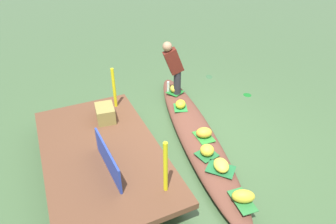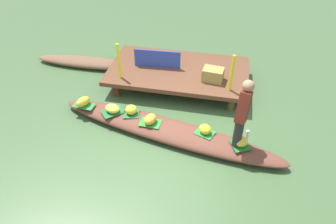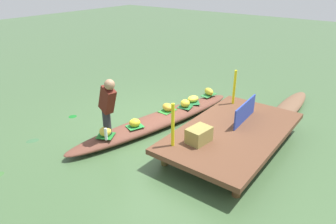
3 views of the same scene
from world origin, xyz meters
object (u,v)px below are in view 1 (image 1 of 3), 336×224
vendor_boat (195,132)px  banana_bunch_2 (204,133)px  banana_bunch_3 (207,150)px  banana_bunch_5 (221,165)px  produce_crate (105,113)px  banana_bunch_0 (181,104)px  water_bottle (168,87)px  vendor_person (174,65)px  market_banner (108,159)px  banana_bunch_4 (243,196)px  banana_bunch_1 (175,88)px

vendor_boat → banana_bunch_2: 0.39m
banana_bunch_3 → banana_bunch_5: (-0.38, -0.02, -0.02)m
produce_crate → banana_bunch_0: bearing=-89.0°
vendor_boat → banana_bunch_5: size_ratio=15.13×
vendor_boat → banana_bunch_3: (-0.77, 0.21, 0.22)m
banana_bunch_5 → water_bottle: 2.65m
banana_bunch_0 → banana_bunch_2: 1.06m
banana_bunch_2 → banana_bunch_0: bearing=-3.5°
vendor_boat → vendor_person: vendor_person is taller
produce_crate → vendor_person: bearing=-69.7°
banana_bunch_2 → banana_bunch_5: (-0.83, 0.18, -0.01)m
vendor_person → banana_bunch_3: bearing=169.4°
water_bottle → produce_crate: 1.82m
banana_bunch_0 → market_banner: size_ratio=0.23×
banana_bunch_5 → water_bottle: bearing=-6.8°
vendor_boat → produce_crate: bearing=76.4°
banana_bunch_5 → banana_bunch_0: bearing=-7.5°
banana_bunch_3 → banana_bunch_4: bearing=177.0°
vendor_boat → banana_bunch_1: bearing=1.1°
banana_bunch_0 → banana_bunch_3: size_ratio=1.05×
banana_bunch_5 → market_banner: 1.73m
vendor_boat → banana_bunch_0: (0.73, -0.06, 0.21)m
banana_bunch_2 → market_banner: (-0.28, 1.80, 0.28)m
market_banner → water_bottle: bearing=-45.8°
banana_bunch_0 → banana_bunch_1: size_ratio=1.01×
vendor_boat → vendor_person: bearing=3.8°
banana_bunch_5 → vendor_person: (2.48, -0.37, 0.61)m
banana_bunch_3 → water_bottle: (2.25, -0.34, 0.03)m
banana_bunch_3 → banana_bunch_5: 0.39m
banana_bunch_0 → vendor_person: 0.86m
banana_bunch_2 → banana_bunch_5: bearing=167.5°
vendor_boat → banana_bunch_1: banana_bunch_1 is taller
banana_bunch_3 → water_bottle: 2.28m
banana_bunch_0 → banana_bunch_5: 1.90m
banana_bunch_4 → banana_bunch_2: bearing=-10.0°
banana_bunch_3 → vendor_person: vendor_person is taller
vendor_boat → banana_bunch_4: bearing=-176.9°
banana_bunch_0 → water_bottle: 0.75m
banana_bunch_2 → vendor_person: 1.77m
banana_bunch_1 → banana_bunch_5: 2.58m
banana_bunch_0 → vendor_person: size_ratio=0.20×
banana_bunch_0 → produce_crate: size_ratio=0.55×
banana_bunch_0 → vendor_person: bearing=-11.4°
banana_bunch_2 → banana_bunch_5: size_ratio=0.95×
vendor_person → water_bottle: bearing=18.6°
water_bottle → produce_crate: (-0.78, 1.64, 0.18)m
market_banner → vendor_person: bearing=-48.8°
banana_bunch_2 → banana_bunch_4: bearing=170.0°
water_bottle → vendor_person: bearing=-161.4°
banana_bunch_0 → banana_bunch_1: (0.65, -0.20, 0.01)m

